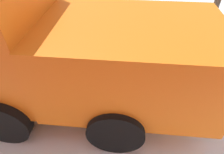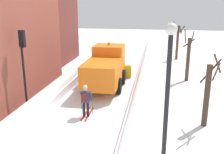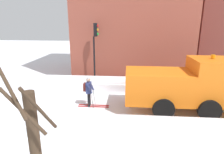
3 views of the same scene
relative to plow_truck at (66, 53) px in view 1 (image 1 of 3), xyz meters
The scene contains 3 objects.
ground_plane 2.25m from the plow_truck, 93.36° to the left, with size 80.00×80.00×0.00m, color white.
snowbank_right 3.36m from the plow_truck, 32.46° to the left, with size 1.10×36.00×0.91m.
plow_truck is the anchor object (origin of this frame).
Camera 1 is at (-3.11, 7.05, 3.71)m, focal length 31.01 mm.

